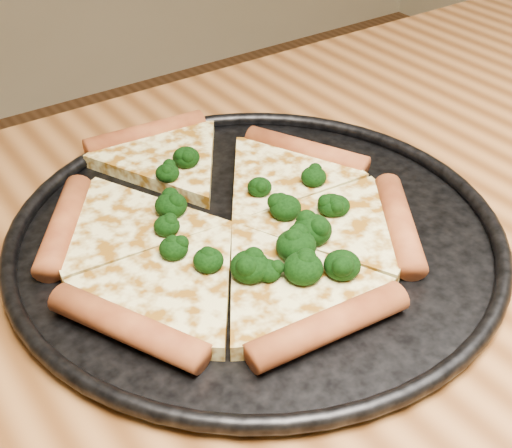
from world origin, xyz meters
TOP-DOWN VIEW (x-y plane):
  - dining_table at (0.00, 0.00)m, footprint 1.20×0.90m
  - pizza_pan at (-0.11, 0.13)m, footprint 0.41×0.41m
  - pizza at (-0.13, 0.15)m, footprint 0.33×0.35m
  - broccoli_florets at (-0.12, 0.12)m, footprint 0.18×0.23m

SIDE VIEW (x-z plane):
  - dining_table at x=0.00m, z-range 0.28..1.03m
  - pizza_pan at x=-0.11m, z-range 0.75..0.77m
  - pizza at x=-0.13m, z-range 0.75..0.78m
  - broccoli_florets at x=-0.12m, z-range 0.76..0.79m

